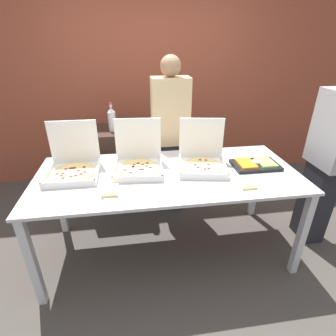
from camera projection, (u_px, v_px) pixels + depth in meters
name	position (u px, v px, depth m)	size (l,w,h in m)	color
ground_plane	(168.00, 248.00, 2.63)	(16.00, 16.00, 0.00)	#423D38
brick_wall_behind	(150.00, 79.00, 3.51)	(10.00, 0.06, 2.80)	brown
buffet_table	(168.00, 182.00, 2.29)	(2.24, 0.98, 0.86)	#B7BABF
pizza_box_far_left	(202.00, 159.00, 2.33)	(0.47, 0.48, 0.40)	white
pizza_box_far_right	(73.00, 165.00, 2.22)	(0.42, 0.44, 0.42)	white
pizza_box_near_right	(138.00, 161.00, 2.29)	(0.45, 0.46, 0.41)	white
paper_plate_front_right	(110.00, 191.00, 1.97)	(0.21, 0.21, 0.03)	white
paper_plate_front_center	(246.00, 184.00, 2.06)	(0.23, 0.23, 0.03)	white
veggie_tray	(255.00, 164.00, 2.35)	(0.41, 0.25, 0.05)	black
sideboard_podium	(115.00, 168.00, 3.18)	(0.66, 0.50, 0.97)	black
soda_bottle	(112.00, 119.00, 2.87)	(0.09, 0.09, 0.31)	#B7BCC1
soda_can_silver	(128.00, 126.00, 2.86)	(0.07, 0.07, 0.12)	silver
soda_can_colored	(135.00, 129.00, 2.79)	(0.07, 0.07, 0.12)	red
person_guest_plaid	(170.00, 136.00, 2.89)	(0.40, 0.22, 1.76)	black
person_guest_cap	(328.00, 158.00, 2.41)	(0.22, 0.40, 1.73)	black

